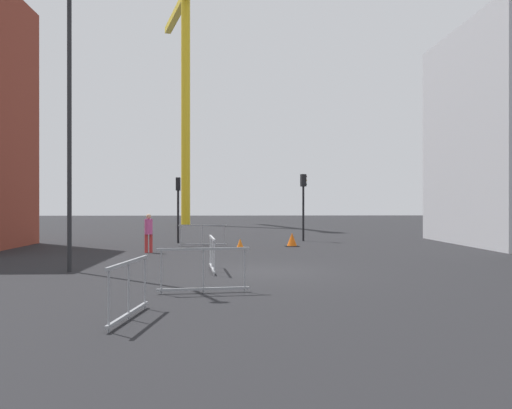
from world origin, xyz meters
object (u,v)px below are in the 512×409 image
at_px(construction_crane, 185,71).
at_px(traffic_light_verge, 178,199).
at_px(streetlamp_tall, 70,102).
at_px(traffic_light_crosswalk, 303,196).
at_px(traffic_cone_by_barrier, 292,240).
at_px(traffic_cone_orange, 240,244).
at_px(pedestrian_walking, 149,230).

relative_size(construction_crane, traffic_light_verge, 6.63).
bearing_deg(construction_crane, streetlamp_tall, -90.26).
distance_m(traffic_light_verge, traffic_light_crosswalk, 7.09).
distance_m(construction_crane, streetlamp_tall, 39.19).
bearing_deg(traffic_light_verge, traffic_light_crosswalk, 10.76).
distance_m(traffic_cone_by_barrier, traffic_cone_orange, 2.91).
distance_m(traffic_light_verge, traffic_cone_orange, 5.45).
height_order(construction_crane, traffic_cone_orange, construction_crane).
height_order(traffic_light_verge, traffic_cone_by_barrier, traffic_light_verge).
relative_size(traffic_light_verge, pedestrian_walking, 2.10).
bearing_deg(traffic_cone_orange, pedestrian_walking, -154.45).
height_order(traffic_cone_by_barrier, traffic_cone_orange, traffic_cone_by_barrier).
bearing_deg(traffic_cone_orange, traffic_cone_by_barrier, 26.46).
xyz_separation_m(traffic_cone_by_barrier, traffic_cone_orange, (-2.60, -1.29, -0.10)).
bearing_deg(traffic_light_crosswalk, traffic_cone_by_barrier, -105.74).
bearing_deg(streetlamp_tall, traffic_cone_by_barrier, 50.95).
relative_size(construction_crane, pedestrian_walking, 13.95).
bearing_deg(traffic_cone_by_barrier, traffic_cone_orange, -153.54).
bearing_deg(pedestrian_walking, traffic_light_verge, 82.94).
bearing_deg(traffic_light_verge, construction_crane, 94.29).
bearing_deg(traffic_cone_by_barrier, streetlamp_tall, -129.05).
distance_m(traffic_light_crosswalk, pedestrian_walking, 10.49).
distance_m(construction_crane, traffic_light_verge, 28.78).
xyz_separation_m(construction_crane, traffic_cone_by_barrier, (7.81, -27.98, -15.24)).
bearing_deg(streetlamp_tall, traffic_light_crosswalk, 56.40).
relative_size(streetlamp_tall, traffic_light_verge, 2.56).
height_order(construction_crane, streetlamp_tall, construction_crane).
bearing_deg(traffic_cone_orange, streetlamp_tall, -122.20).
height_order(traffic_light_verge, traffic_cone_orange, traffic_light_verge).
distance_m(construction_crane, traffic_light_crosswalk, 28.86).
xyz_separation_m(traffic_light_verge, traffic_cone_by_barrier, (5.90, -2.45, -2.08)).
distance_m(construction_crane, traffic_cone_orange, 33.45).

